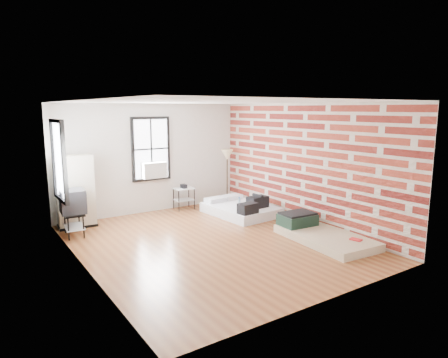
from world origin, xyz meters
TOP-DOWN VIEW (x-y plane):
  - ground at (0.00, 0.00)m, footprint 6.00×6.00m
  - room_shell at (0.23, 0.36)m, footprint 5.02×6.02m
  - mattress_main at (1.75, 1.41)m, footprint 1.45×1.88m
  - mattress_bare at (1.94, -1.04)m, footprint 1.24×2.14m
  - wardrobe at (-2.00, 2.65)m, footprint 0.86×0.53m
  - side_table at (0.80, 2.72)m, footprint 0.54×0.44m
  - floor_lamp at (2.15, 2.65)m, footprint 0.33×0.33m
  - tv_stand at (-2.21, 2.00)m, footprint 0.55×0.74m

SIDE VIEW (x-z plane):
  - ground at x=0.00m, z-range 0.00..0.00m
  - mattress_bare at x=1.94m, z-range -0.09..0.36m
  - mattress_main at x=1.75m, z-range -0.13..0.45m
  - side_table at x=0.80m, z-range 0.12..0.80m
  - tv_stand at x=-2.21m, z-range 0.22..1.21m
  - wardrobe at x=-2.00m, z-range 0.00..1.64m
  - floor_lamp at x=2.15m, z-range 0.54..2.07m
  - room_shell at x=0.23m, z-range 0.33..3.14m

